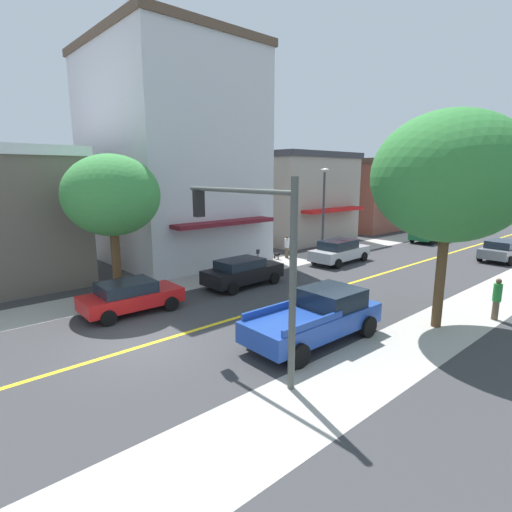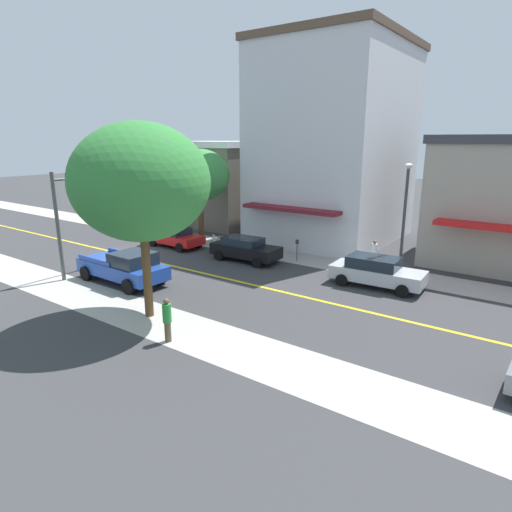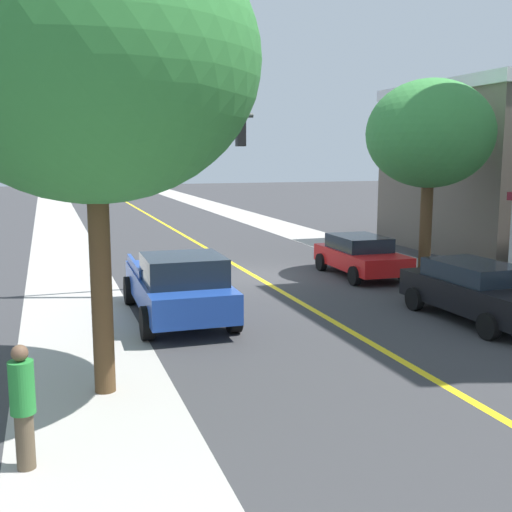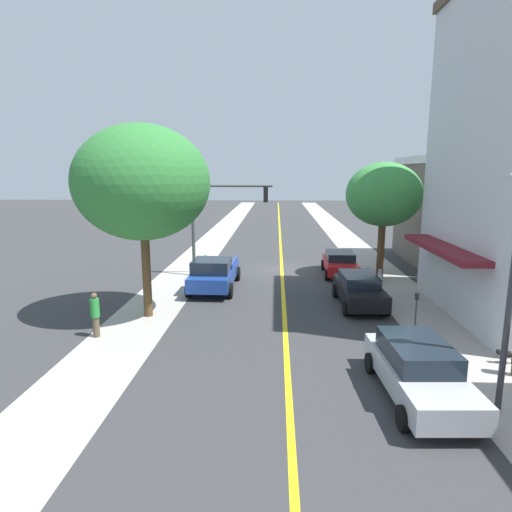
# 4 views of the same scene
# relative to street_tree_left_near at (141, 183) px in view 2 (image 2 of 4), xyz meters

# --- Properties ---
(ground_plane) EXTENTS (140.00, 140.00, 0.00)m
(ground_plane) POSITION_rel_street_tree_left_near_xyz_m (-6.03, -9.51, -5.83)
(ground_plane) COLOR #38383A
(sidewalk_left) EXTENTS (2.86, 126.00, 0.01)m
(sidewalk_left) POSITION_rel_street_tree_left_near_xyz_m (-12.26, -9.51, -5.82)
(sidewalk_left) COLOR #ADA8A0
(sidewalk_left) RESTS_ON ground
(sidewalk_right) EXTENTS (2.86, 126.00, 0.01)m
(sidewalk_right) POSITION_rel_street_tree_left_near_xyz_m (0.20, -9.51, -5.82)
(sidewalk_right) COLOR #ADA8A0
(sidewalk_right) RESTS_ON ground
(road_centerline_stripe) EXTENTS (0.20, 126.00, 0.00)m
(road_centerline_stripe) POSITION_rel_street_tree_left_near_xyz_m (-6.03, -9.51, -5.82)
(road_centerline_stripe) COLOR yellow
(road_centerline_stripe) RESTS_ON ground
(brick_apartment_block) EXTENTS (8.40, 9.19, 7.32)m
(brick_apartment_block) POSITION_rel_street_tree_left_near_xyz_m (-18.99, -12.16, -2.15)
(brick_apartment_block) COLOR #665B51
(brick_apartment_block) RESTS_ON ground
(tan_rowhouse) EXTENTS (12.54, 9.53, 14.37)m
(tan_rowhouse) POSITION_rel_street_tree_left_near_xyz_m (-18.98, -0.66, 1.37)
(tan_rowhouse) COLOR silver
(tan_rowhouse) RESTS_ON ground
(street_tree_left_near) EXTENTS (5.70, 5.70, 8.26)m
(street_tree_left_near) POSITION_rel_street_tree_left_near_xyz_m (0.00, 0.00, 0.00)
(street_tree_left_near) COLOR brown
(street_tree_left_near) RESTS_ON ground
(street_tree_right_corner) EXTENTS (4.42, 4.42, 6.86)m
(street_tree_right_corner) POSITION_rel_street_tree_left_near_xyz_m (-11.94, -7.89, -0.88)
(street_tree_right_corner) COLOR brown
(street_tree_right_corner) RESTS_ON ground
(fire_hydrant) EXTENTS (0.44, 0.24, 0.81)m
(fire_hydrant) POSITION_rel_street_tree_left_near_xyz_m (-11.60, -6.39, -5.43)
(fire_hydrant) COLOR silver
(fire_hydrant) RESTS_ON ground
(parking_meter) EXTENTS (0.12, 0.18, 1.40)m
(parking_meter) POSITION_rel_street_tree_left_near_xyz_m (-11.42, 0.76, -4.91)
(parking_meter) COLOR #4C4C51
(parking_meter) RESTS_ON ground
(traffic_light_mast) EXTENTS (4.89, 0.32, 5.89)m
(traffic_light_mast) POSITION_rel_street_tree_left_near_xyz_m (-2.15, -7.74, -1.86)
(traffic_light_mast) COLOR #474C47
(traffic_light_mast) RESTS_ON ground
(street_lamp) EXTENTS (0.70, 0.36, 6.33)m
(street_lamp) POSITION_rel_street_tree_left_near_xyz_m (-11.63, 7.22, -1.91)
(street_lamp) COLOR #38383D
(street_lamp) RESTS_ON ground
(red_sedan_left_curb) EXTENTS (2.16, 4.27, 1.41)m
(red_sedan_left_curb) POSITION_rel_street_tree_left_near_xyz_m (-9.61, -8.34, -5.08)
(red_sedan_left_curb) COLOR red
(red_sedan_left_curb) RESTS_ON ground
(black_sedan_left_curb) EXTENTS (2.11, 4.54, 1.50)m
(black_sedan_left_curb) POSITION_rel_street_tree_left_near_xyz_m (-9.61, -1.99, -5.03)
(black_sedan_left_curb) COLOR black
(black_sedan_left_curb) RESTS_ON ground
(silver_sedan_left_curb) EXTENTS (2.26, 4.86, 1.59)m
(silver_sedan_left_curb) POSITION_rel_street_tree_left_near_xyz_m (-9.66, 6.62, -5.00)
(silver_sedan_left_curb) COLOR #B7BABF
(silver_sedan_left_curb) RESTS_ON ground
(blue_pickup_truck) EXTENTS (2.45, 5.49, 1.80)m
(blue_pickup_truck) POSITION_rel_street_tree_left_near_xyz_m (-2.30, -4.59, -4.93)
(blue_pickup_truck) COLOR #1E429E
(blue_pickup_truck) RESTS_ON ground
(pedestrian_white_shirt) EXTENTS (0.35, 0.35, 1.62)m
(pedestrian_white_shirt) POSITION_rel_street_tree_left_near_xyz_m (-13.18, 5.15, -4.98)
(pedestrian_white_shirt) COLOR brown
(pedestrian_white_shirt) RESTS_ON ground
(pedestrian_green_shirt) EXTENTS (0.34, 0.34, 1.76)m
(pedestrian_green_shirt) POSITION_rel_street_tree_left_near_xyz_m (1.29, 2.56, -4.89)
(pedestrian_green_shirt) COLOR brown
(pedestrian_green_shirt) RESTS_ON ground
(small_dog) EXTENTS (0.65, 0.25, 0.49)m
(small_dog) POSITION_rel_street_tree_left_near_xyz_m (-13.30, 4.28, -5.50)
(small_dog) COLOR black
(small_dog) RESTS_ON ground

